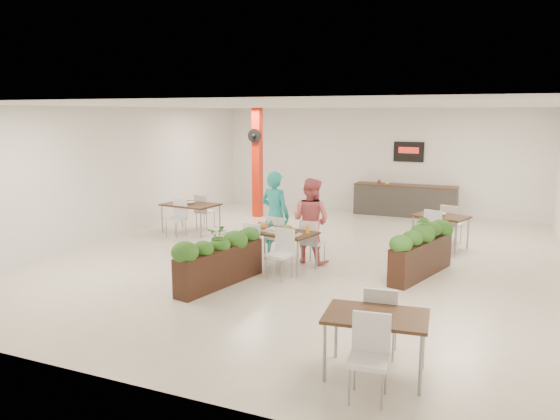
% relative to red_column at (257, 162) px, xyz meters
% --- Properties ---
extents(ground, '(12.00, 12.00, 0.00)m').
position_rel_red_column_xyz_m(ground, '(3.00, -3.79, -1.64)').
color(ground, beige).
rests_on(ground, ground).
extents(room_shell, '(10.10, 12.10, 3.22)m').
position_rel_red_column_xyz_m(room_shell, '(3.00, -3.79, 0.36)').
color(room_shell, white).
rests_on(room_shell, ground).
extents(red_column, '(0.40, 0.41, 3.20)m').
position_rel_red_column_xyz_m(red_column, '(0.00, 0.00, 0.00)').
color(red_column, red).
rests_on(red_column, ground).
extents(service_counter, '(3.00, 0.64, 2.20)m').
position_rel_red_column_xyz_m(service_counter, '(4.00, 1.86, -1.15)').
color(service_counter, '#302E2B').
rests_on(service_counter, ground).
extents(main_table, '(1.53, 1.83, 0.92)m').
position_rel_red_column_xyz_m(main_table, '(2.81, -4.75, -1.01)').
color(main_table, black).
rests_on(main_table, ground).
extents(diner_man, '(0.75, 0.57, 1.86)m').
position_rel_red_column_xyz_m(diner_man, '(2.42, -4.10, -0.71)').
color(diner_man, teal).
rests_on(diner_man, ground).
extents(diner_woman, '(0.97, 0.82, 1.75)m').
position_rel_red_column_xyz_m(diner_woman, '(3.22, -4.10, -0.77)').
color(diner_woman, '#E4656C').
rests_on(diner_woman, ground).
extents(planter_left, '(0.73, 2.12, 1.13)m').
position_rel_red_column_xyz_m(planter_left, '(2.29, -6.20, -1.11)').
color(planter_left, black).
rests_on(planter_left, ground).
extents(planter_right, '(0.87, 2.09, 1.13)m').
position_rel_red_column_xyz_m(planter_right, '(5.49, -4.18, -1.13)').
color(planter_right, black).
rests_on(planter_right, ground).
extents(side_table_a, '(1.46, 1.65, 0.92)m').
position_rel_red_column_xyz_m(side_table_a, '(-0.61, -2.66, -1.00)').
color(side_table_a, black).
rests_on(side_table_a, ground).
extents(side_table_b, '(1.34, 1.67, 0.92)m').
position_rel_red_column_xyz_m(side_table_b, '(5.51, -1.74, -1.02)').
color(side_table_b, black).
rests_on(side_table_b, ground).
extents(side_table_c, '(1.27, 1.66, 0.92)m').
position_rel_red_column_xyz_m(side_table_c, '(5.66, -8.44, -1.02)').
color(side_table_c, black).
rests_on(side_table_c, ground).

